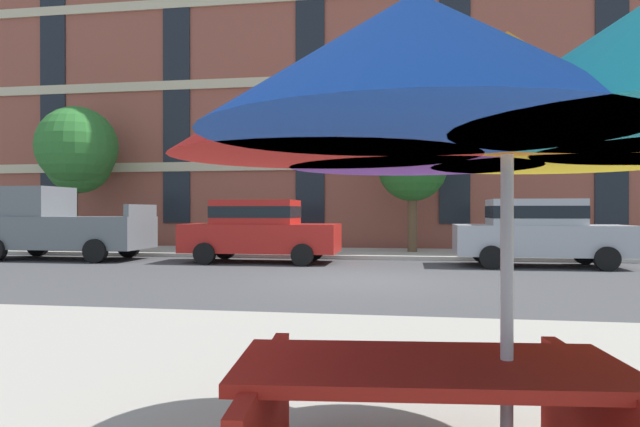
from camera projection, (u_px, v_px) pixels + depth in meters
ground_plane at (359, 281)px, 11.76m from camera, size 120.00×120.00×0.00m
sidewalk_far at (377, 253)px, 18.48m from camera, size 56.00×3.60×0.12m
apartment_building at (387, 74)px, 26.52m from camera, size 42.56×12.08×16.00m
pickup_gray at (57, 225)px, 16.91m from camera, size 5.10×2.12×2.20m
sedan_red at (260, 229)px, 15.91m from camera, size 4.40×1.98×1.78m
sedan_silver at (538, 231)px, 14.71m from camera, size 4.40×1.98×1.78m
street_tree_left at (77, 152)px, 20.63m from camera, size 2.92×2.95×5.31m
street_tree_middle at (409, 159)px, 18.54m from camera, size 2.44×2.43×4.57m
patio_umbrella at (507, 100)px, 2.63m from camera, size 3.27×3.04×2.32m
picnic_table at (429, 422)px, 2.60m from camera, size 1.94×1.69×0.77m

